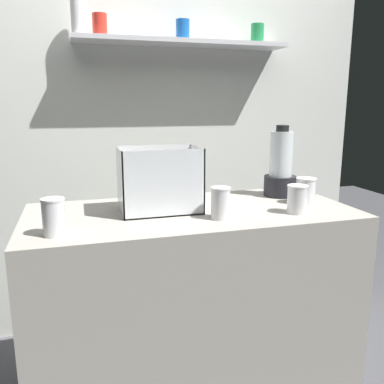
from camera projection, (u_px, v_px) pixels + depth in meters
name	position (u px, v px, depth m)	size (l,w,h in m)	color
counter	(192.00, 305.00, 1.83)	(1.40, 0.64, 0.90)	#9E998E
back_wall_unit	(156.00, 118.00, 2.38)	(2.60, 0.24, 2.50)	silver
carrot_display_bin	(157.00, 192.00, 1.70)	(0.34, 0.21, 0.27)	white
blender_pitcher	(281.00, 169.00, 1.98)	(0.16, 0.16, 0.35)	black
juice_cup_mango_far_left	(54.00, 218.00, 1.39)	(0.08, 0.08, 0.13)	white
juice_cup_carrot_left	(220.00, 205.00, 1.59)	(0.08, 0.08, 0.13)	white
juice_cup_orange_middle	(297.00, 201.00, 1.68)	(0.09, 0.09, 0.12)	white
juice_cup_mango_right	(306.00, 192.00, 1.84)	(0.09, 0.09, 0.12)	white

